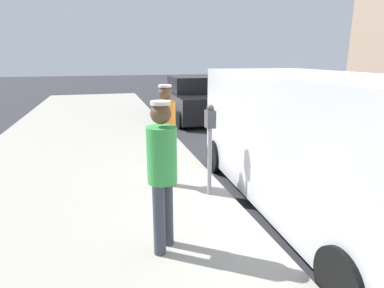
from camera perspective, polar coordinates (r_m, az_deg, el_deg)
name	(u,v)px	position (r m, az deg, el deg)	size (l,w,h in m)	color
ground_plane	(274,189)	(6.28, 14.30, -7.76)	(80.00, 80.00, 0.00)	#2D2D33
sidewalk_slab	(76,208)	(5.53, -19.74, -10.61)	(5.00, 32.00, 0.15)	#9E998E
parking_meter_near	(210,135)	(5.20, 3.19, 1.62)	(0.14, 0.18, 1.52)	gray
pedestrian_in_green	(162,168)	(3.67, -5.29, -4.17)	(0.34, 0.34, 1.79)	#383D47
pedestrian_in_orange	(166,129)	(5.63, -4.64, 2.71)	(0.34, 0.34, 1.79)	#726656
parked_van	(316,140)	(5.32, 21.04, 0.63)	(2.31, 5.27, 2.15)	#BCBCC1
parked_sedan_behind	(193,100)	(12.83, 0.15, 7.77)	(2.02, 4.43, 1.65)	black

